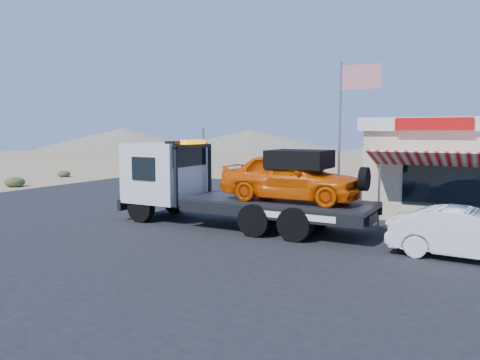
{
  "coord_description": "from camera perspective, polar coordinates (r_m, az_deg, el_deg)",
  "views": [
    {
      "loc": [
        9.94,
        -13.14,
        3.45
      ],
      "look_at": [
        1.23,
        2.88,
        1.5
      ],
      "focal_mm": 35.0,
      "sensor_mm": 36.0,
      "label": 1
    }
  ],
  "objects": [
    {
      "name": "ground",
      "position": [
        16.84,
        -8.43,
        -5.79
      ],
      "size": [
        120.0,
        120.0,
        0.0
      ],
      "primitive_type": "plane",
      "color": "#8A754E",
      "rests_on": "ground"
    },
    {
      "name": "asphalt_lot",
      "position": [
        18.32,
        2.31,
        -4.73
      ],
      "size": [
        32.0,
        24.0,
        0.02
      ],
      "primitive_type": "cube",
      "color": "black",
      "rests_on": "ground"
    },
    {
      "name": "tow_truck",
      "position": [
        16.67,
        -0.62,
        -0.08
      ],
      "size": [
        9.19,
        2.73,
        3.07
      ],
      "color": "black",
      "rests_on": "asphalt_lot"
    },
    {
      "name": "white_sedan",
      "position": [
        13.92,
        26.16,
        -5.95
      ],
      "size": [
        4.15,
        1.6,
        1.35
      ],
      "primitive_type": "imported",
      "rotation": [
        0.0,
        0.0,
        1.53
      ],
      "color": "silver",
      "rests_on": "asphalt_lot"
    },
    {
      "name": "flagpole",
      "position": [
        18.34,
        12.78,
        6.94
      ],
      "size": [
        1.55,
        0.1,
        6.0
      ],
      "color": "#99999E",
      "rests_on": "asphalt_lot"
    },
    {
      "name": "desert_scrub",
      "position": [
        31.69,
        -17.67,
        0.12
      ],
      "size": [
        27.12,
        32.73,
        0.71
      ],
      "color": "#324123",
      "rests_on": "ground"
    },
    {
      "name": "distant_hills",
      "position": [
        71.09,
        12.47,
        4.7
      ],
      "size": [
        126.0,
        48.0,
        4.2
      ],
      "color": "#726B59",
      "rests_on": "ground"
    }
  ]
}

